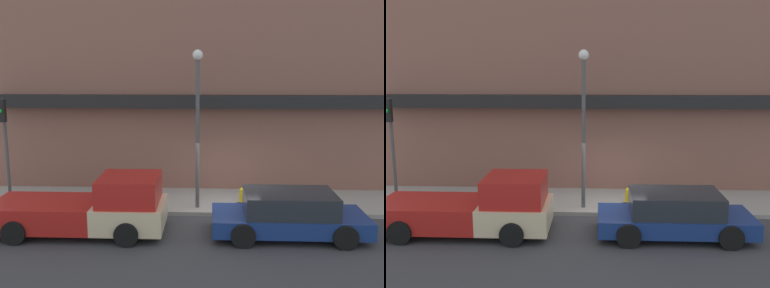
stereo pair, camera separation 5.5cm
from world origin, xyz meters
TOP-DOWN VIEW (x-y plane):
  - ground_plane at (0.00, 0.00)m, footprint 80.00×80.00m
  - sidewalk at (0.00, 1.48)m, footprint 36.00×2.96m
  - building at (0.02, 4.44)m, footprint 19.80×3.80m
  - pickup_truck at (-4.28, -1.59)m, footprint 5.35×2.20m
  - parked_car at (1.83, -1.59)m, footprint 4.69×2.09m
  - fire_hydrant at (0.59, 0.80)m, footprint 0.22×0.22m
  - street_lamp at (-1.03, 0.57)m, footprint 0.36×0.36m
  - traffic_light at (-7.87, 0.45)m, footprint 0.28×0.42m

SIDE VIEW (x-z plane):
  - ground_plane at x=0.00m, z-range 0.00..0.00m
  - sidewalk at x=0.00m, z-range 0.00..0.14m
  - fire_hydrant at x=0.59m, z-range 0.14..0.82m
  - parked_car at x=1.83m, z-range -0.01..1.39m
  - pickup_truck at x=-4.28m, z-range -0.12..1.73m
  - traffic_light at x=-7.87m, z-range 0.86..4.75m
  - street_lamp at x=-1.03m, z-range 0.84..6.40m
  - building at x=0.02m, z-range -0.65..10.45m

